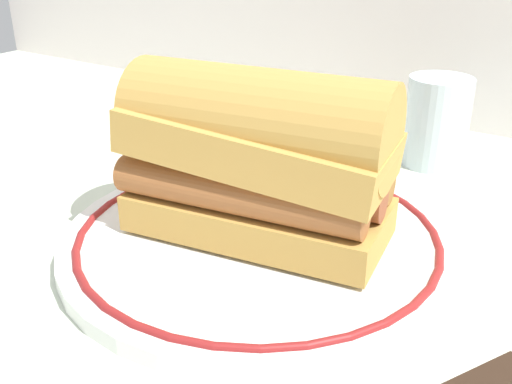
{
  "coord_description": "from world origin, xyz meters",
  "views": [
    {
      "loc": [
        0.21,
        -0.33,
        0.22
      ],
      "look_at": [
        -0.0,
        -0.01,
        0.04
      ],
      "focal_mm": 42.03,
      "sensor_mm": 36.0,
      "label": 1
    }
  ],
  "objects": [
    {
      "name": "ground_plane",
      "position": [
        0.0,
        0.0,
        0.0
      ],
      "size": [
        1.5,
        1.5,
        0.0
      ],
      "primitive_type": "plane",
      "color": "beige"
    },
    {
      "name": "plate",
      "position": [
        -0.0,
        -0.01,
        0.01
      ],
      "size": [
        0.29,
        0.29,
        0.01
      ],
      "color": "white",
      "rests_on": "ground_plane"
    },
    {
      "name": "drinking_glass",
      "position": [
        0.05,
        0.22,
        0.04
      ],
      "size": [
        0.06,
        0.06,
        0.09
      ],
      "color": "silver",
      "rests_on": "ground_plane"
    },
    {
      "name": "sausage_sandwich",
      "position": [
        -0.0,
        -0.01,
        0.07
      ],
      "size": [
        0.19,
        0.11,
        0.12
      ],
      "rotation": [
        0.0,
        0.0,
        0.15
      ],
      "color": "#BE9143",
      "rests_on": "plate"
    }
  ]
}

